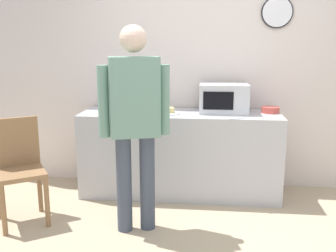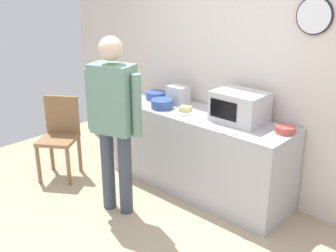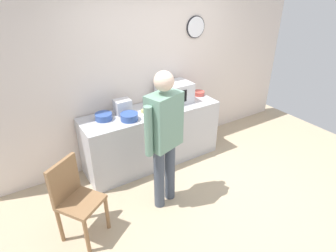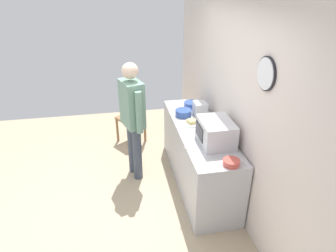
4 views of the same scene
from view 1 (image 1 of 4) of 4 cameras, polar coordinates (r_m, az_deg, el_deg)
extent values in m
cube|color=silver|center=(4.36, 6.04, 8.17)|extent=(5.40, 0.10, 2.60)
cylinder|color=white|center=(4.35, 15.75, 15.83)|extent=(0.30, 0.03, 0.30)
cylinder|color=black|center=(4.35, 15.74, 15.83)|extent=(0.33, 0.02, 0.33)
cube|color=#B7B7BC|center=(4.15, 1.77, -4.05)|extent=(2.07, 0.62, 0.88)
cube|color=silver|center=(4.09, 8.17, 4.09)|extent=(0.50, 0.38, 0.30)
cube|color=black|center=(3.90, 7.39, 3.71)|extent=(0.30, 0.01, 0.18)
cylinder|color=white|center=(3.98, 0.00, 1.91)|extent=(0.24, 0.24, 0.01)
cube|color=#D0C173|center=(3.98, 0.00, 2.37)|extent=(0.14, 0.14, 0.05)
cylinder|color=#33519E|center=(4.21, -7.59, 2.87)|extent=(0.23, 0.23, 0.09)
cylinder|color=#33519E|center=(3.96, -4.21, 2.41)|extent=(0.24, 0.24, 0.09)
cylinder|color=#C64C42|center=(4.17, 14.81, 2.32)|extent=(0.18, 0.18, 0.06)
cube|color=silver|center=(4.19, -3.41, 3.70)|extent=(0.22, 0.18, 0.20)
cube|color=silver|center=(3.77, 10.16, 1.08)|extent=(0.16, 0.10, 0.01)
cube|color=silver|center=(4.33, 14.17, 2.32)|extent=(0.17, 0.05, 0.01)
cylinder|color=#3E4756|center=(3.38, -3.09, -8.29)|extent=(0.13, 0.13, 0.84)
cylinder|color=#3E4756|center=(3.36, -6.50, -8.47)|extent=(0.13, 0.13, 0.84)
cube|color=gray|center=(3.18, -5.03, 4.29)|extent=(0.45, 0.35, 0.65)
cylinder|color=gray|center=(3.22, -0.58, 3.85)|extent=(0.09, 0.09, 0.58)
cylinder|color=gray|center=(3.17, -9.52, 3.55)|extent=(0.09, 0.09, 0.58)
sphere|color=beige|center=(3.15, -5.19, 12.68)|extent=(0.22, 0.22, 0.22)
cylinder|color=olive|center=(3.59, -23.08, -11.38)|extent=(0.04, 0.04, 0.45)
cylinder|color=olive|center=(3.63, -17.40, -10.69)|extent=(0.04, 0.04, 0.45)
cylinder|color=olive|center=(3.96, -18.37, -8.82)|extent=(0.04, 0.04, 0.45)
cube|color=olive|center=(3.69, -20.89, -6.51)|extent=(0.56, 0.56, 0.04)
cube|color=olive|center=(3.80, -21.52, -2.19)|extent=(0.35, 0.26, 0.45)
camera|label=2|loc=(2.43, 80.12, 17.60)|focal=43.66mm
camera|label=3|loc=(2.38, -70.59, 29.02)|focal=29.99mm
camera|label=4|loc=(4.42, 56.61, 21.59)|focal=31.41mm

